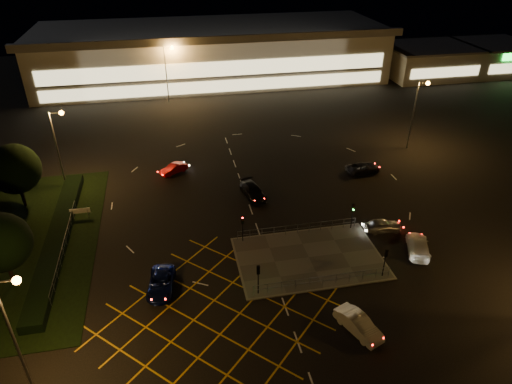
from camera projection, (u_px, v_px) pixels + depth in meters
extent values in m
plane|color=black|center=(284.00, 249.00, 46.91)|extent=(180.00, 180.00, 0.00)
cube|color=#4C4944|center=(309.00, 258.00, 45.53)|extent=(14.00, 9.00, 0.12)
cube|color=black|center=(8.00, 246.00, 47.18)|extent=(18.00, 30.00, 0.08)
cube|color=black|center=(58.00, 237.00, 47.80)|extent=(2.00, 26.00, 1.00)
cube|color=beige|center=(212.00, 54.00, 96.67)|extent=(70.00, 25.00, 10.00)
cube|color=slate|center=(211.00, 28.00, 94.02)|extent=(72.00, 26.50, 0.60)
cube|color=#FFEAA5|center=(220.00, 70.00, 86.08)|extent=(66.00, 0.20, 3.00)
cube|color=#FFEAA5|center=(220.00, 86.00, 87.71)|extent=(66.00, 0.20, 2.20)
cube|color=beige|center=(428.00, 61.00, 98.78)|extent=(18.00, 14.00, 6.00)
cube|color=slate|center=(431.00, 47.00, 97.18)|extent=(18.80, 14.80, 0.40)
cube|color=#FFEAA5|center=(445.00, 72.00, 93.03)|extent=(15.30, 0.20, 2.00)
cube|color=beige|center=(494.00, 58.00, 101.51)|extent=(14.00, 14.00, 6.00)
cube|color=slate|center=(497.00, 43.00, 99.90)|extent=(14.80, 14.80, 0.40)
cylinder|color=slate|center=(13.00, 337.00, 30.49)|extent=(0.20, 0.20, 10.00)
cylinder|color=slate|center=(4.00, 281.00, 28.16)|extent=(1.40, 0.12, 0.12)
sphere|color=orange|center=(17.00, 280.00, 28.31)|extent=(0.56, 0.56, 0.56)
cylinder|color=slate|center=(58.00, 151.00, 55.46)|extent=(0.20, 0.20, 10.00)
cylinder|color=slate|center=(55.00, 113.00, 53.13)|extent=(1.40, 0.12, 0.12)
sphere|color=orange|center=(61.00, 113.00, 53.28)|extent=(0.56, 0.56, 0.56)
cylinder|color=slate|center=(413.00, 116.00, 65.33)|extent=(0.20, 0.20, 10.00)
cylinder|color=slate|center=(423.00, 83.00, 63.00)|extent=(1.40, 0.12, 0.12)
sphere|color=orange|center=(428.00, 83.00, 63.15)|extent=(0.56, 0.56, 0.56)
cylinder|color=slate|center=(166.00, 75.00, 83.15)|extent=(0.20, 0.20, 10.00)
cylinder|color=slate|center=(168.00, 48.00, 80.83)|extent=(1.40, 0.12, 0.12)
sphere|color=orange|center=(172.00, 48.00, 80.98)|extent=(0.56, 0.56, 0.56)
cylinder|color=slate|center=(367.00, 61.00, 91.66)|extent=(0.20, 0.20, 10.00)
cylinder|color=slate|center=(374.00, 36.00, 89.33)|extent=(1.40, 0.12, 0.12)
sphere|color=orange|center=(377.00, 36.00, 89.48)|extent=(0.56, 0.56, 0.56)
cylinder|color=black|center=(258.00, 280.00, 40.34)|extent=(0.10, 0.10, 3.00)
cube|color=black|center=(258.00, 270.00, 39.73)|extent=(0.28, 0.18, 0.90)
sphere|color=#19FF33|center=(258.00, 269.00, 39.84)|extent=(0.16, 0.16, 0.16)
cylinder|color=black|center=(384.00, 263.00, 42.38)|extent=(0.10, 0.10, 3.00)
cube|color=black|center=(386.00, 253.00, 41.77)|extent=(0.28, 0.18, 0.90)
sphere|color=#19FF33|center=(386.00, 252.00, 41.88)|extent=(0.16, 0.16, 0.16)
cylinder|color=black|center=(243.00, 229.00, 47.09)|extent=(0.10, 0.10, 3.00)
cube|color=black|center=(242.00, 219.00, 46.48)|extent=(0.28, 0.18, 0.90)
sphere|color=#FF0C0C|center=(243.00, 220.00, 46.37)|extent=(0.16, 0.16, 0.16)
cylinder|color=black|center=(352.00, 216.00, 49.13)|extent=(0.10, 0.10, 3.00)
cube|color=black|center=(353.00, 207.00, 48.52)|extent=(0.28, 0.18, 0.90)
sphere|color=#19FF33|center=(354.00, 208.00, 48.41)|extent=(0.16, 0.16, 0.16)
cylinder|color=black|center=(23.00, 196.00, 53.21)|extent=(0.36, 0.36, 2.88)
sphere|color=black|center=(14.00, 169.00, 51.42)|extent=(5.76, 5.76, 5.76)
cylinder|color=black|center=(10.00, 271.00, 41.79)|extent=(0.36, 0.36, 2.70)
sphere|color=black|center=(0.00, 242.00, 40.11)|extent=(5.40, 5.40, 5.40)
imported|color=silver|center=(358.00, 324.00, 37.09)|extent=(3.17, 4.72, 1.47)
imported|color=#0D1853|center=(161.00, 283.00, 41.41)|extent=(2.90, 5.17, 1.36)
imported|color=black|center=(253.00, 191.00, 55.49)|extent=(2.97, 5.33, 1.46)
imported|color=#B5B9BD|center=(383.00, 225.00, 49.27)|extent=(4.19, 1.94, 1.39)
imported|color=#980B0D|center=(174.00, 169.00, 60.78)|extent=(3.93, 3.13, 1.25)
imported|color=black|center=(363.00, 168.00, 60.96)|extent=(4.91, 2.66, 1.31)
imported|color=silver|center=(418.00, 246.00, 46.16)|extent=(3.76, 5.38, 1.45)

